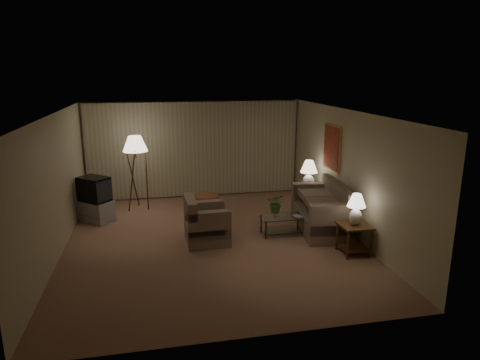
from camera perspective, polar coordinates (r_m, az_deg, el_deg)
The scene contains 16 objects.
ground at distance 9.21m, azimuth -3.77°, elevation -8.02°, with size 7.00×7.00×0.00m, color #A8785C.
room_shell at distance 10.17m, azimuth -4.97°, elevation 4.38°, with size 6.04×7.02×2.72m.
sofa at distance 9.80m, azimuth 10.75°, elevation -4.17°, with size 2.15×1.41×0.86m.
armchair at distance 9.02m, azimuth -4.44°, elevation -5.89°, with size 0.96×0.91×0.77m.
side_table_near at distance 8.71m, azimuth 15.00°, elevation -6.89°, with size 0.59×0.59×0.60m.
side_table_far at distance 10.97m, azimuth 9.03°, elevation -2.23°, with size 0.51×0.43×0.60m.
table_lamp_near at distance 8.53m, azimuth 15.24°, elevation -3.44°, with size 0.36×0.36×0.62m.
table_lamp_far at distance 10.81m, azimuth 9.16°, elevation 1.01°, with size 0.43×0.43×0.74m.
coffee_table at distance 9.46m, azimuth 5.66°, elevation -5.65°, with size 0.99×0.54×0.41m.
tv_cabinet at distance 10.81m, azimuth -18.66°, elevation -3.92°, with size 0.94×0.91×0.50m, color #9D9D9F.
crt_tv at distance 10.66m, azimuth -18.89°, elevation -1.15°, with size 0.83×0.81×0.58m, color black.
floor_lamp at distance 11.25m, azimuth -13.61°, elevation 1.13°, with size 0.62×0.62×1.92m.
ottoman at distance 11.06m, azimuth -4.41°, elevation -3.05°, with size 0.60×0.60×0.40m, color #9E5735.
vase at distance 9.34m, azimuth 4.81°, elevation -4.43°, with size 0.16×0.16×0.17m, color white.
flowers at distance 9.25m, azimuth 4.85°, elevation -2.68°, with size 0.39×0.33×0.43m, color #467835.
book at distance 9.40m, azimuth 7.33°, elevation -4.89°, with size 0.15×0.21×0.02m, color olive.
Camera 1 is at (-1.11, -8.44, 3.51)m, focal length 32.00 mm.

